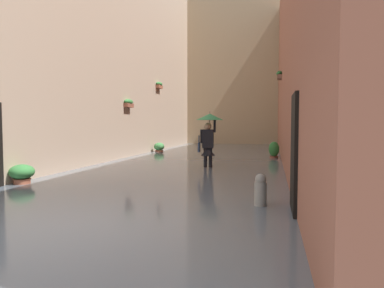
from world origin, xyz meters
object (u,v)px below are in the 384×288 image
at_px(person_wading, 209,131).
at_px(potted_plant_near_right, 159,148).
at_px(potted_plant_near_left, 274,151).
at_px(potted_plant_mid_right, 22,175).
at_px(mooring_bollard, 260,195).

bearing_deg(person_wading, potted_plant_near_right, -58.09).
distance_m(person_wading, potted_plant_near_left, 4.61).
bearing_deg(potted_plant_mid_right, person_wading, -132.36).
bearing_deg(potted_plant_near_left, person_wading, 60.39).
xyz_separation_m(potted_plant_mid_right, potted_plant_near_right, (-0.15, -10.52, -0.02)).
height_order(person_wading, potted_plant_near_left, person_wading).
distance_m(person_wading, mooring_bollard, 5.88).
xyz_separation_m(person_wading, potted_plant_near_right, (3.83, -6.15, -1.07)).
height_order(potted_plant_near_left, mooring_bollard, potted_plant_near_left).
bearing_deg(person_wading, mooring_bollard, 109.63).
xyz_separation_m(potted_plant_near_right, mooring_bollard, (-5.78, 11.60, 0.01)).
height_order(person_wading, potted_plant_mid_right, person_wading).
bearing_deg(mooring_bollard, potted_plant_near_left, -91.74).
relative_size(person_wading, potted_plant_near_left, 2.33).
relative_size(person_wading, mooring_bollard, 2.74).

